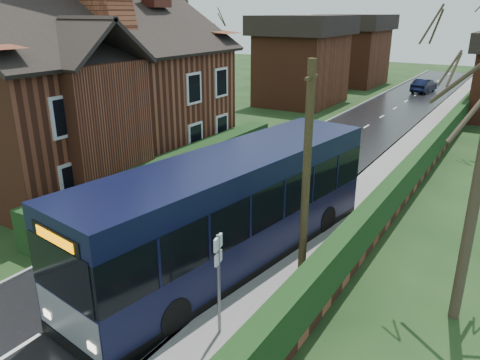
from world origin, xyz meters
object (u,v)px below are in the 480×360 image
Objects in this scene: car_silver at (177,185)px; telegraph_pole at (306,181)px; bus_stop_sign at (219,271)px; car_green at (117,233)px; brick_house at (93,87)px; bus at (233,211)px.

telegraph_pole is at bearing -35.25° from car_silver.
car_silver is 1.41× the size of bus_stop_sign.
car_green is at bearing -86.33° from car_silver.
brick_house reaches higher than car_silver.
bus is at bearing 104.48° from bus_stop_sign.
telegraph_pole is (6.40, 1.25, 2.76)m from car_green.
car_silver is at bearing 154.75° from bus.
brick_house is 12.02m from bus.
telegraph_pole reaches higher than bus_stop_sign.
telegraph_pole is at bearing 0.75° from car_green.
car_silver is 0.89× the size of car_green.
bus is 3.91m from bus_stop_sign.
bus is 4.26× the size of bus_stop_sign.
telegraph_pole is (0.80, 3.23, 1.51)m from bus_stop_sign.
brick_house is 15.12m from bus_stop_sign.
bus reaches higher than bus_stop_sign.
bus_stop_sign is (6.80, -6.74, 1.22)m from car_silver.
bus is at bearing -21.52° from brick_house.
car_silver is at bearing 93.81° from car_green.
brick_house is at bearing 166.44° from bus.
bus reaches higher than car_green.
car_silver is (5.93, -1.04, -3.68)m from brick_house.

